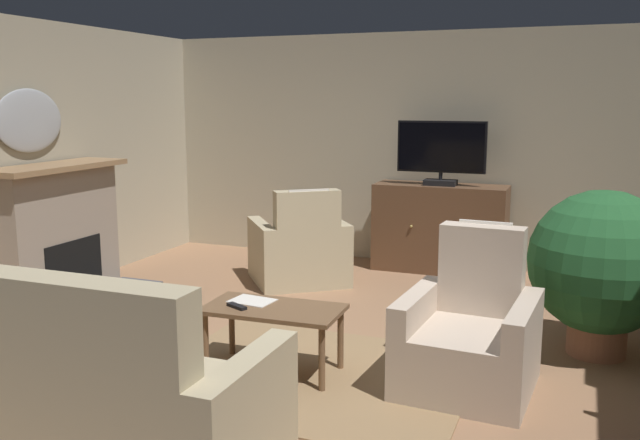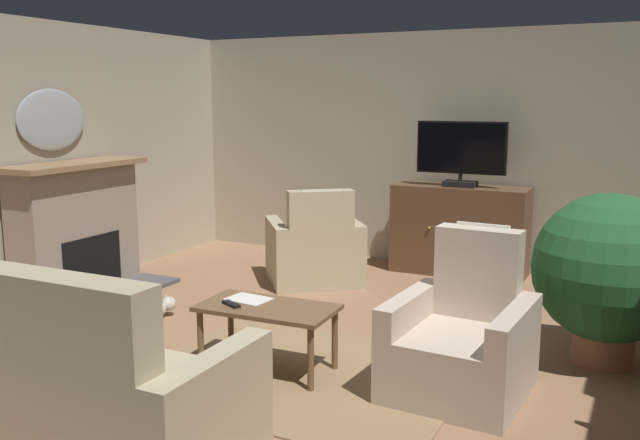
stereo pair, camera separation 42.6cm
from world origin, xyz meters
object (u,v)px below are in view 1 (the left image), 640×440
armchair_near_window (300,252)px  cat (143,315)px  fireplace (58,236)px  television (441,151)px  potted_plant_tall_palm_by_window (602,265)px  wall_mirror_oval (29,121)px  folded_newspaper (252,301)px  tv_remote (237,306)px  armchair_in_far_corner (470,339)px  tv_cabinet (440,230)px  sofa_floral (125,406)px  coffee_table (273,316)px

armchair_near_window → cat: 1.89m
fireplace → armchair_near_window: fireplace is taller
television → potted_plant_tall_palm_by_window: 2.67m
wall_mirror_oval → folded_newspaper: wall_mirror_oval is taller
tv_remote → armchair_near_window: 2.42m
folded_newspaper → potted_plant_tall_palm_by_window: bearing=32.4°
wall_mirror_oval → armchair_in_far_corner: bearing=-8.4°
tv_cabinet → armchair_near_window: (-1.24, -1.02, -0.13)m
armchair_in_far_corner → cat: size_ratio=1.69×
wall_mirror_oval → cat: bearing=-14.6°
armchair_near_window → sofa_floral: bearing=-80.7°
tv_cabinet → tv_remote: 3.46m
tv_remote → cat: tv_remote is taller
wall_mirror_oval → potted_plant_tall_palm_by_window: size_ratio=0.67×
cat → sofa_floral: bearing=-56.4°
tv_cabinet → armchair_in_far_corner: armchair_in_far_corner is taller
sofa_floral → potted_plant_tall_palm_by_window: potted_plant_tall_palm_by_window is taller
armchair_near_window → cat: bearing=-111.6°
wall_mirror_oval → tv_remote: 3.08m
television → folded_newspaper: size_ratio=3.18×
folded_newspaper → potted_plant_tall_palm_by_window: potted_plant_tall_palm_by_window is taller
armchair_near_window → fireplace: bearing=-144.0°
armchair_in_far_corner → wall_mirror_oval: bearing=171.6°
tv_cabinet → tv_remote: tv_cabinet is taller
potted_plant_tall_palm_by_window → fireplace: bearing=-176.3°
wall_mirror_oval → television: (3.37, 2.34, -0.36)m
sofa_floral → cat: 2.36m
folded_newspaper → tv_remote: bearing=-92.2°
fireplace → cat: (1.19, -0.37, -0.52)m
folded_newspaper → cat: folded_newspaper is taller
tv_remote → folded_newspaper: tv_remote is taller
coffee_table → potted_plant_tall_palm_by_window: size_ratio=0.78×
armchair_in_far_corner → potted_plant_tall_palm_by_window: size_ratio=0.85×
folded_newspaper → coffee_table: bearing=-13.6°
sofa_floral → armchair_in_far_corner: sofa_floral is taller
wall_mirror_oval → sofa_floral: size_ratio=0.56×
tv_remote → potted_plant_tall_palm_by_window: size_ratio=0.14×
potted_plant_tall_palm_by_window → cat: potted_plant_tall_palm_by_window is taller
tv_remote → fireplace: bearing=-177.1°
wall_mirror_oval → armchair_near_window: size_ratio=0.66×
fireplace → armchair_near_window: bearing=36.0°
armchair_near_window → cat: armchair_near_window is taller
coffee_table → armchair_in_far_corner: armchair_in_far_corner is taller
television → coffee_table: bearing=-98.5°
television → coffee_table: size_ratio=0.99×
tv_cabinet → folded_newspaper: (-0.68, -3.20, 0.02)m
potted_plant_tall_palm_by_window → wall_mirror_oval: bearing=-176.5°
cat → wall_mirror_oval: bearing=165.4°
fireplace → cat: bearing=-17.4°
potted_plant_tall_palm_by_window → tv_cabinet: bearing=127.7°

